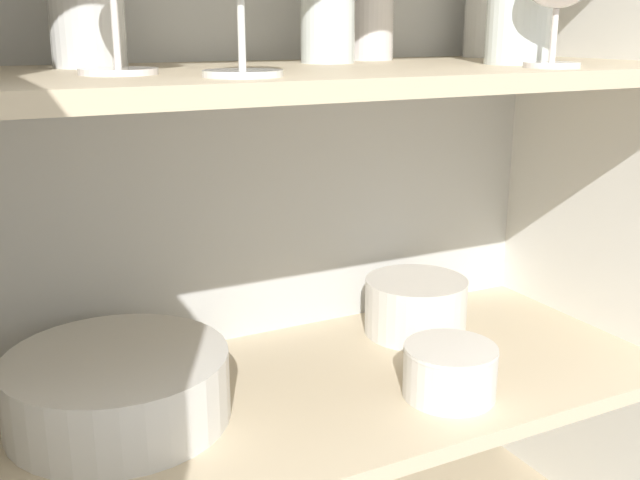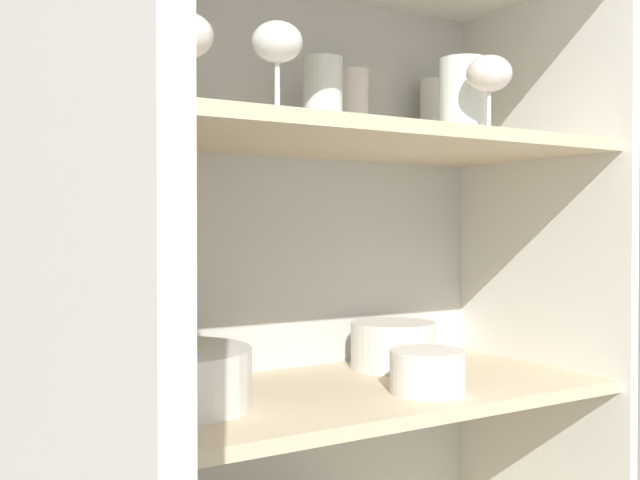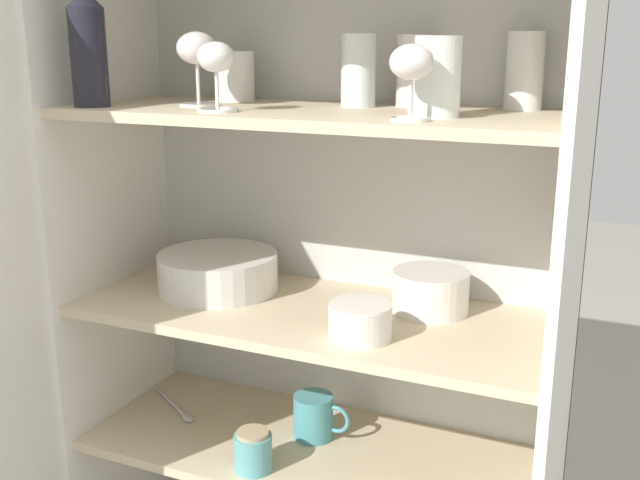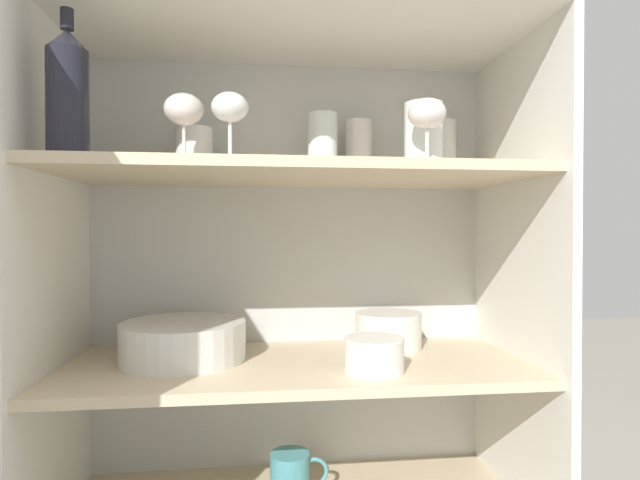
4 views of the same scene
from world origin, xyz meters
The scene contains 12 objects.
cupboard_back_panel centered at (0.00, 0.39, 0.65)m, with size 0.98×0.02×1.30m, color silver.
cupboard_side_right centered at (0.48, 0.19, 0.65)m, with size 0.02×0.42×1.30m, color white.
shelf_board_middle centered at (0.00, 0.19, 0.62)m, with size 0.94×0.38×0.02m, color beige.
shelf_board_upper centered at (0.00, 0.19, 1.02)m, with size 0.94×0.38×0.02m, color beige.
tumbler_glass_0 centered at (0.36, 0.33, 1.10)m, with size 0.07×0.07×0.14m.
tumbler_glass_1 centered at (0.06, 0.27, 1.09)m, with size 0.07×0.07×0.14m.
tumbler_glass_2 centered at (0.25, 0.14, 1.09)m, with size 0.08×0.08×0.13m.
tumbler_glass_3 centered at (-0.22, 0.30, 1.08)m, with size 0.08×0.08×0.10m.
tumbler_glass_4 centered at (0.16, 0.32, 1.09)m, with size 0.06×0.06×0.13m.
plate_stack_white centered at (-0.23, 0.22, 0.67)m, with size 0.26×0.26×0.08m.
mixing_bowl_large centered at (0.22, 0.28, 0.67)m, with size 0.15×0.15×0.08m.
serving_bowl_small centered at (0.14, 0.10, 0.67)m, with size 0.12×0.12×0.07m.
Camera 1 is at (-0.38, -0.58, 1.07)m, focal length 42.00 mm.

